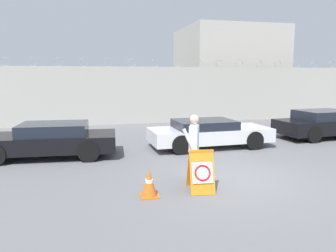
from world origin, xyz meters
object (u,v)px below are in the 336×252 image
parked_car_rear_sedan (209,133)px  parked_car_far_side (325,124)px  security_guard (194,145)px  parked_car_front_coupe (49,140)px  traffic_cone_near (149,183)px  barricade_sign (201,171)px  traffic_cone_mid (198,157)px

parked_car_rear_sedan → parked_car_far_side: parked_car_far_side is taller
security_guard → parked_car_front_coupe: (-4.05, 3.76, -0.40)m
traffic_cone_near → barricade_sign: bearing=4.3°
parked_car_rear_sedan → barricade_sign: bearing=-114.6°
traffic_cone_near → traffic_cone_mid: bearing=44.6°
parked_car_far_side → parked_car_rear_sedan: bearing=-178.3°
traffic_cone_mid → parked_car_far_side: (7.40, 3.65, 0.25)m
parked_car_rear_sedan → parked_car_far_side: (5.95, 0.67, 0.06)m
barricade_sign → security_guard: size_ratio=0.57×
barricade_sign → parked_car_far_side: 9.53m
traffic_cone_near → parked_car_far_side: bearing=30.6°
parked_car_front_coupe → parked_car_rear_sedan: bearing=-173.6°
security_guard → parked_car_rear_sedan: bearing=179.1°
security_guard → parked_car_rear_sedan: (1.92, 4.00, -0.44)m
security_guard → parked_car_front_coupe: bearing=-108.0°
traffic_cone_mid → parked_car_rear_sedan: 3.32m
security_guard → parked_car_far_side: (7.87, 4.67, -0.38)m
parked_car_rear_sedan → parked_car_far_side: 5.98m
barricade_sign → parked_car_rear_sedan: parked_car_rear_sedan is taller
parked_car_front_coupe → traffic_cone_near: bearing=125.0°
traffic_cone_mid → parked_car_front_coupe: parked_car_front_coupe is taller
parked_car_front_coupe → traffic_cone_mid: bearing=152.8°
parked_car_far_side → traffic_cone_near: bearing=-154.2°
barricade_sign → security_guard: 0.85m
traffic_cone_mid → parked_car_front_coupe: size_ratio=0.17×
traffic_cone_near → parked_car_rear_sedan: 5.78m
parked_car_front_coupe → parked_car_rear_sedan: (5.97, 0.24, -0.04)m
barricade_sign → parked_car_front_coupe: (-4.02, 4.43, 0.11)m
security_guard → traffic_cone_near: bearing=-35.3°
security_guard → parked_car_far_side: bearing=145.5°
traffic_cone_mid → parked_car_rear_sedan: size_ratio=0.17×
traffic_cone_near → parked_car_front_coupe: 5.29m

